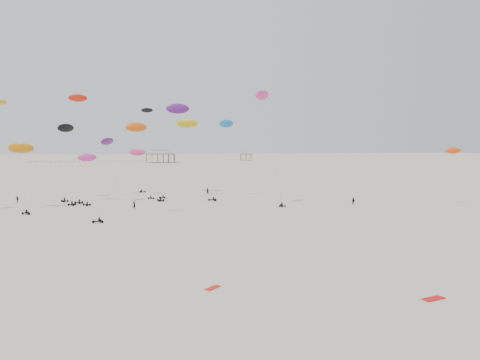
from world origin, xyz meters
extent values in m
plane|color=beige|center=(0.00, 200.00, 0.00)|extent=(900.00, 900.00, 0.00)
cube|color=brown|center=(-10.00, 350.00, 6.15)|extent=(21.00, 13.00, 0.30)
cube|color=silver|center=(-10.00, 350.00, 7.90)|extent=(14.00, 8.40, 3.20)
cube|color=#B2B2AD|center=(-10.00, 350.00, 9.65)|extent=(15.00, 9.00, 0.30)
cube|color=brown|center=(60.00, 380.00, 5.15)|extent=(9.00, 7.00, 0.30)
cube|color=silver|center=(60.00, 380.00, 6.50)|extent=(5.60, 4.20, 2.40)
cube|color=#B2B2AD|center=(60.00, 380.00, 7.85)|extent=(6.00, 4.50, 0.30)
cube|color=black|center=(-62.00, 350.00, 1.45)|extent=(80.00, 0.10, 0.10)
cylinder|color=gray|center=(50.22, 89.93, 6.22)|extent=(0.03, 0.03, 15.88)
ellipsoid|color=#FF470D|center=(49.49, 95.68, 12.26)|extent=(3.58, 1.82, 1.69)
cylinder|color=gray|center=(-18.17, 125.69, 5.65)|extent=(0.03, 0.03, 14.81)
ellipsoid|color=#E73693|center=(-19.96, 130.81, 11.53)|extent=(4.93, 3.32, 2.28)
cylinder|color=gray|center=(-33.71, 117.45, 12.46)|extent=(0.03, 0.03, 26.68)
ellipsoid|color=red|center=(-33.79, 123.85, 24.97)|extent=(4.82, 2.87, 2.25)
cylinder|color=gray|center=(-18.15, 142.52, 11.95)|extent=(0.03, 0.03, 25.54)
ellipsoid|color=black|center=(-17.37, 148.43, 23.90)|extent=(3.86, 2.28, 1.79)
cylinder|color=gray|center=(-36.80, 121.41, 8.74)|extent=(0.03, 0.03, 17.40)
ellipsoid|color=black|center=(-36.95, 124.80, 17.65)|extent=(4.60, 4.95, 2.44)
cylinder|color=gray|center=(-32.08, 116.57, 5.21)|extent=(0.03, 0.03, 10.08)
ellipsoid|color=#E736AB|center=(-31.33, 118.72, 10.51)|extent=(4.64, 2.21, 2.18)
cylinder|color=gray|center=(0.38, 117.28, 9.40)|extent=(0.03, 0.03, 19.24)
ellipsoid|color=blue|center=(2.62, 120.88, 18.88)|extent=(4.74, 3.74, 2.23)
ellipsoid|color=#F1AE14|center=(-49.97, 119.30, 23.25)|extent=(2.77, 3.05, 1.46)
cylinder|color=gray|center=(-22.21, 89.60, 8.41)|extent=(0.03, 0.03, 17.98)
ellipsoid|color=#FB560D|center=(-18.94, 92.85, 16.85)|extent=(4.20, 2.20, 1.94)
cylinder|color=gray|center=(-10.37, 122.47, 9.30)|extent=(0.03, 0.03, 18.70)
ellipsoid|color=gold|center=(-7.11, 123.56, 18.99)|extent=(5.97, 3.85, 2.76)
cylinder|color=gray|center=(-41.56, 102.88, 6.31)|extent=(0.03, 0.03, 14.00)
ellipsoid|color=orange|center=(-42.94, 106.84, 12.89)|extent=(5.81, 3.28, 2.75)
cylinder|color=gray|center=(-11.72, 122.66, 11.41)|extent=(0.03, 0.03, 26.54)
ellipsoid|color=#611885|center=(-9.12, 130.15, 23.18)|extent=(6.33, 2.34, 3.00)
cylinder|color=gray|center=(9.51, 101.05, 12.00)|extent=(0.03, 0.03, 22.94)
ellipsoid|color=#F43996|center=(7.41, 101.68, 24.19)|extent=(5.13, 5.42, 2.61)
cylinder|color=gray|center=(-28.37, 112.43, 7.08)|extent=(0.03, 0.03, 14.23)
ellipsoid|color=#691885|center=(-26.19, 114.60, 14.31)|extent=(4.06, 4.95, 2.24)
imported|color=black|center=(-19.91, 102.78, 0.00)|extent=(0.91, 0.90, 2.08)
imported|color=black|center=(28.39, 100.60, 0.00)|extent=(1.14, 0.95, 2.01)
imported|color=black|center=(-47.16, 118.74, 0.00)|extent=(1.25, 0.95, 1.88)
imported|color=black|center=(-1.48, 127.66, 0.00)|extent=(0.85, 0.62, 2.22)
cube|color=red|center=(8.29, 39.24, 0.00)|extent=(2.37, 1.54, 0.08)
cube|color=red|center=(-10.57, 45.98, 0.00)|extent=(1.75, 1.79, 0.07)
camera|label=1|loc=(-16.09, 2.64, 13.75)|focal=35.00mm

